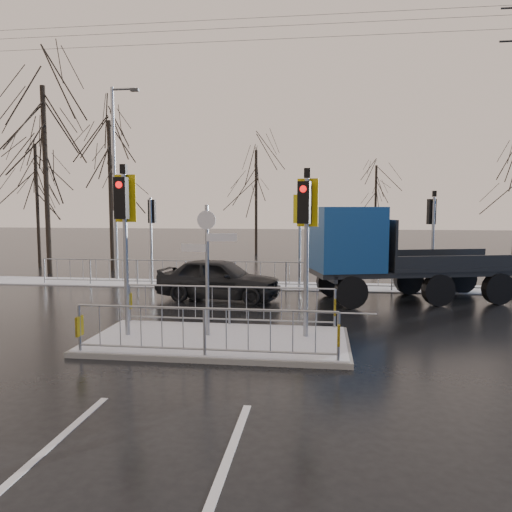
# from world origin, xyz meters

# --- Properties ---
(ground) EXTENTS (120.00, 120.00, 0.00)m
(ground) POSITION_xyz_m (0.00, 0.00, 0.00)
(ground) COLOR black
(ground) RESTS_ON ground
(snow_verge) EXTENTS (30.00, 2.00, 0.04)m
(snow_verge) POSITION_xyz_m (0.00, 8.60, 0.02)
(snow_verge) COLOR white
(snow_verge) RESTS_ON ground
(lane_markings) EXTENTS (8.00, 11.38, 0.01)m
(lane_markings) POSITION_xyz_m (0.00, -0.33, 0.00)
(lane_markings) COLOR silver
(lane_markings) RESTS_ON ground
(traffic_island) EXTENTS (6.00, 3.04, 4.15)m
(traffic_island) POSITION_xyz_m (-0.01, 0.01, 0.39)
(traffic_island) COLOR slate
(traffic_island) RESTS_ON ground
(far_kerb_fixtures) EXTENTS (18.00, 0.65, 3.83)m
(far_kerb_fixtures) POSITION_xyz_m (0.29, 8.09, 1.02)
(far_kerb_fixtures) COLOR gray
(far_kerb_fixtures) RESTS_ON ground
(car_far_lane) EXTENTS (4.43, 2.26, 1.44)m
(car_far_lane) POSITION_xyz_m (-1.12, 5.45, 0.72)
(car_far_lane) COLOR black
(car_far_lane) RESTS_ON ground
(flatbed_truck) EXTENTS (7.25, 4.20, 3.17)m
(flatbed_truck) POSITION_xyz_m (4.04, 5.86, 1.69)
(flatbed_truck) COLOR black
(flatbed_truck) RESTS_ON ground
(tree_near_a) EXTENTS (4.75, 4.75, 8.97)m
(tree_near_a) POSITION_xyz_m (-10.50, 11.00, 6.11)
(tree_near_a) COLOR black
(tree_near_a) RESTS_ON ground
(tree_near_b) EXTENTS (4.00, 4.00, 7.55)m
(tree_near_b) POSITION_xyz_m (-8.00, 12.50, 5.15)
(tree_near_b) COLOR black
(tree_near_b) RESTS_ON ground
(tree_near_c) EXTENTS (3.50, 3.50, 6.61)m
(tree_near_c) POSITION_xyz_m (-12.50, 13.50, 4.50)
(tree_near_c) COLOR black
(tree_near_c) RESTS_ON ground
(tree_far_a) EXTENTS (3.75, 3.75, 7.08)m
(tree_far_a) POSITION_xyz_m (-2.00, 22.00, 4.82)
(tree_far_a) COLOR black
(tree_far_a) RESTS_ON ground
(tree_far_b) EXTENTS (3.25, 3.25, 6.14)m
(tree_far_b) POSITION_xyz_m (6.00, 24.00, 4.18)
(tree_far_b) COLOR black
(tree_far_b) RESTS_ON ground
(street_lamp_left) EXTENTS (1.25, 0.18, 8.20)m
(street_lamp_left) POSITION_xyz_m (-6.43, 9.50, 4.49)
(street_lamp_left) COLOR gray
(street_lamp_left) RESTS_ON ground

